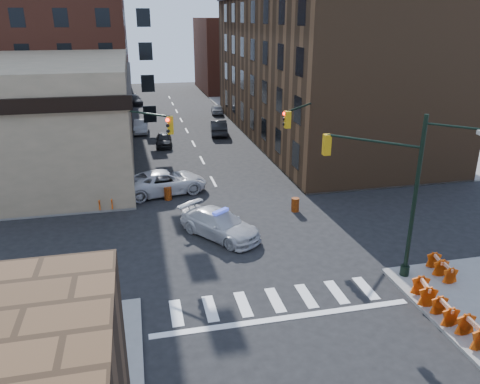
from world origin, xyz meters
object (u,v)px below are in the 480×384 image
pedestrian_a (108,196)px  barrel_road (295,205)px  barricade_se_a (437,265)px  parked_car_wfar (141,127)px  police_car (220,224)px  pickup (165,182)px  pedestrian_b (27,199)px  parked_car_wnear (164,140)px  barrel_bank (168,194)px  barricade_nw_a (106,203)px  parked_car_enear (219,127)px

pedestrian_a → barrel_road: 12.44m
barricade_se_a → parked_car_wfar: bearing=33.8°
police_car → pedestrian_a: pedestrian_a is taller
pickup → barrel_road: bearing=-134.7°
police_car → pedestrian_b: size_ratio=2.69×
pickup → pedestrian_b: pedestrian_b is taller
police_car → pickup: bearing=72.2°
pickup → parked_car_wnear: bearing=-15.0°
pickup → pedestrian_a: (-3.89, -2.30, 0.13)m
parked_car_wnear → barrel_bank: bearing=-88.5°
parked_car_wfar → barricade_se_a: (13.54, -34.51, -0.13)m
pickup → parked_car_wnear: 13.48m
parked_car_wnear → barricade_nw_a: 16.79m
police_car → pedestrian_a: 8.64m
barrel_bank → barricade_nw_a: bearing=-164.0°
parked_car_enear → barricade_se_a: parked_car_enear is taller
parked_car_wfar → police_car: bearing=-78.7°
police_car → parked_car_enear: size_ratio=1.09×
barrel_road → barricade_nw_a: (-12.22, 2.77, 0.09)m
parked_car_enear → barricade_se_a: bearing=106.9°
pedestrian_a → barrel_road: size_ratio=1.79×
pickup → parked_car_enear: 18.50m
pedestrian_a → barrel_bank: 4.11m
parked_car_enear → barricade_se_a: 32.22m
barricade_se_a → barricade_nw_a: (-16.42, 12.09, -0.02)m
barricade_nw_a → parked_car_wnear: bearing=74.6°
parked_car_wfar → pedestrian_a: pedestrian_a is taller
parked_car_wnear → pickup: bearing=-89.2°
parked_car_enear → barricade_nw_a: parked_car_enear is taller
pickup → barrel_road: 9.77m
pickup → barrel_bank: size_ratio=6.57×
pedestrian_a → barrel_road: pedestrian_a is taller
pedestrian_a → barricade_nw_a: bearing=-109.0°
barrel_road → parked_car_wfar: bearing=110.3°
barrel_road → barrel_bank: barrel_bank is taller
parked_car_wfar → pedestrian_a: (-2.70, -22.12, 0.28)m
police_car → barrel_road: (5.55, 2.63, -0.31)m
parked_car_wfar → parked_car_enear: bearing=-14.7°
parked_car_wfar → barricade_se_a: size_ratio=3.84×
pickup → pedestrian_a: pedestrian_a is taller
pedestrian_a → barricade_nw_a: 0.55m
pickup → barricade_se_a: 19.19m
pedestrian_a → pedestrian_b: 5.03m
pickup → parked_car_wfar: (-1.19, 19.82, -0.15)m
parked_car_wnear → barrel_bank: (-0.76, -14.86, -0.19)m
parked_car_wnear → barricade_se_a: (11.49, -28.14, -0.09)m
parked_car_enear → barrel_bank: (-6.99, -18.51, -0.34)m
pickup → barrel_road: size_ratio=6.62×
barrel_road → barricade_se_a: (4.20, -9.32, 0.10)m
parked_car_wnear → barricade_se_a: 30.40m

